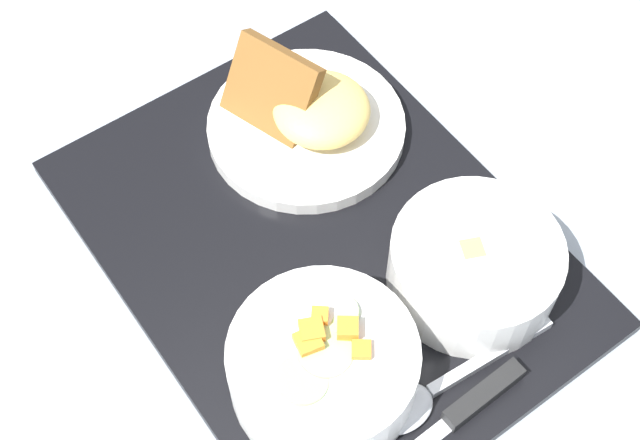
# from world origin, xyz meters

# --- Properties ---
(ground_plane) EXTENTS (4.00, 4.00, 0.00)m
(ground_plane) POSITION_xyz_m (0.00, 0.00, 0.00)
(ground_plane) COLOR #99A3AD
(serving_tray) EXTENTS (0.47, 0.38, 0.01)m
(serving_tray) POSITION_xyz_m (0.00, 0.00, 0.01)
(serving_tray) COLOR black
(serving_tray) RESTS_ON ground_plane
(bowl_salad) EXTENTS (0.14, 0.14, 0.07)m
(bowl_salad) POSITION_xyz_m (-0.11, 0.06, 0.05)
(bowl_salad) COLOR white
(bowl_salad) RESTS_ON serving_tray
(bowl_soup) EXTENTS (0.14, 0.14, 0.06)m
(bowl_soup) POSITION_xyz_m (-0.10, -0.09, 0.04)
(bowl_soup) COLOR white
(bowl_soup) RESTS_ON serving_tray
(plate_main) EXTENTS (0.18, 0.18, 0.08)m
(plate_main) POSITION_xyz_m (0.11, -0.05, 0.03)
(plate_main) COLOR white
(plate_main) RESTS_ON serving_tray
(knife) EXTENTS (0.04, 0.18, 0.01)m
(knife) POSITION_xyz_m (-0.19, -0.02, 0.02)
(knife) COLOR silver
(knife) RESTS_ON serving_tray
(spoon) EXTENTS (0.04, 0.17, 0.01)m
(spoon) POSITION_xyz_m (-0.16, -0.01, 0.02)
(spoon) COLOR silver
(spoon) RESTS_ON serving_tray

